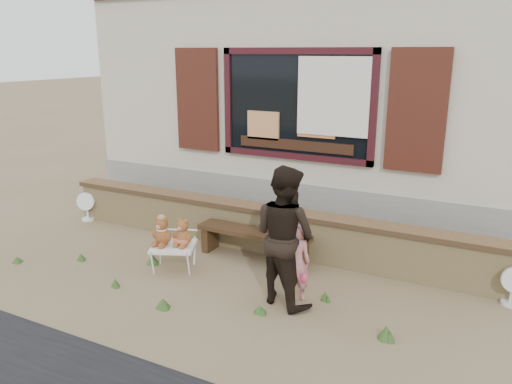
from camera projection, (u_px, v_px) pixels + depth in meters
The scene contains 12 objects.
ground at pixel (235, 276), 6.54m from camera, with size 80.00×80.00×0.00m, color brown.
shopfront at pixel (346, 96), 9.84m from camera, with size 8.04×5.13×4.00m.
brick_wall at pixel (268, 229), 7.30m from camera, with size 7.10×0.36×0.67m.
bench at pixel (254, 238), 7.01m from camera, with size 1.67×0.38×0.43m.
folding_chair at pixel (174, 247), 6.68m from camera, with size 0.71×0.68×0.35m.
teddy_bear_left at pixel (162, 230), 6.63m from camera, with size 0.30×0.26×0.41m, color brown, non-canonical shape.
teddy_bear_right at pixel (183, 232), 6.61m from camera, with size 0.28×0.24×0.38m, color brown, non-canonical shape.
child at pixel (295, 262), 5.81m from camera, with size 0.35×0.23×0.95m, color #D98287.
adult at pixel (285, 236), 5.68m from camera, with size 0.80×0.62×1.64m, color black.
fan_left at pixel (87, 206), 8.64m from camera, with size 0.33×0.21×0.51m.
fan_right at pixel (512, 286), 5.75m from camera, with size 0.31×0.20×0.48m.
grass_tufts at pixel (197, 288), 6.08m from camera, with size 5.21×1.15×0.15m.
Camera 1 is at (2.97, -5.21, 2.85)m, focal length 35.00 mm.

